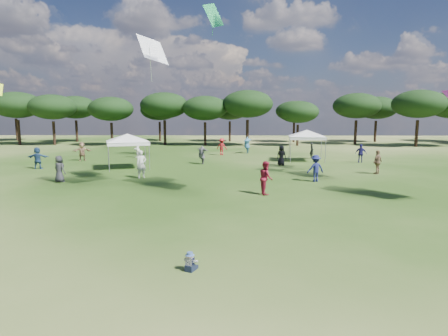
{
  "coord_description": "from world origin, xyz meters",
  "views": [
    {
      "loc": [
        0.94,
        -7.35,
        4.24
      ],
      "look_at": [
        0.71,
        6.0,
        2.33
      ],
      "focal_mm": 30.0,
      "sensor_mm": 36.0,
      "label": 1
    }
  ],
  "objects": [
    {
      "name": "tent_left",
      "position": [
        -7.19,
        22.04,
        2.63
      ],
      "size": [
        6.05,
        6.05,
        3.06
      ],
      "rotation": [
        0.0,
        0.0,
        0.33
      ],
      "color": "gray",
      "rests_on": "ground"
    },
    {
      "name": "ground",
      "position": [
        0.0,
        0.0,
        0.0
      ],
      "size": [
        140.0,
        140.0,
        0.0
      ],
      "primitive_type": "plane",
      "color": "#2B4A16",
      "rests_on": "ground"
    },
    {
      "name": "festival_crowd",
      "position": [
        -1.24,
        24.77,
        0.87
      ],
      "size": [
        28.17,
        23.33,
        1.88
      ],
      "color": "brown",
      "rests_on": "ground"
    },
    {
      "name": "tree_line",
      "position": [
        2.39,
        47.41,
        5.42
      ],
      "size": [
        108.78,
        17.63,
        7.77
      ],
      "color": "black",
      "rests_on": "ground"
    },
    {
      "name": "tent_right",
      "position": [
        7.96,
        27.17,
        2.75
      ],
      "size": [
        6.44,
        6.44,
        3.17
      ],
      "rotation": [
        0.0,
        0.0,
        -0.12
      ],
      "color": "gray",
      "rests_on": "ground"
    },
    {
      "name": "toddler",
      "position": [
        -0.15,
        2.39,
        0.24
      ],
      "size": [
        0.4,
        0.44,
        0.53
      ],
      "rotation": [
        0.0,
        0.0,
        -0.41
      ],
      "color": "black",
      "rests_on": "ground"
    }
  ]
}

